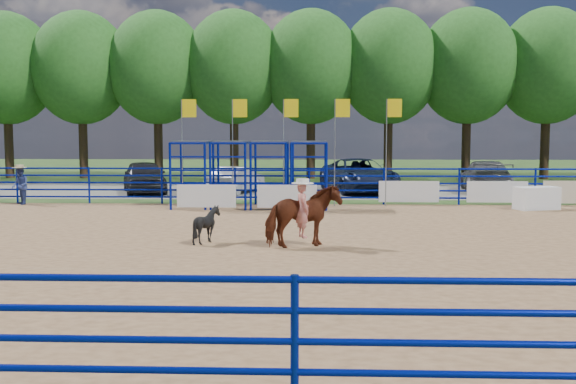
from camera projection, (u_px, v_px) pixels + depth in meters
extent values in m
plane|color=#385522|center=(306.00, 248.00, 15.96)|extent=(120.00, 120.00, 0.00)
cube|color=#9D764E|center=(306.00, 247.00, 15.96)|extent=(30.00, 20.00, 0.02)
cube|color=slate|center=(310.00, 190.00, 32.88)|extent=(40.00, 10.00, 0.01)
cube|color=white|center=(537.00, 198.00, 24.02)|extent=(1.75, 1.20, 0.85)
imported|color=#5B2512|center=(303.00, 216.00, 15.82)|extent=(2.01, 1.49, 1.55)
imported|color=red|center=(303.00, 182.00, 15.75)|extent=(0.50, 0.59, 1.36)
cylinder|color=white|center=(303.00, 153.00, 15.69)|extent=(0.54, 0.54, 0.12)
imported|color=black|center=(207.00, 225.00, 16.50)|extent=(1.07, 1.01, 0.95)
imported|color=navy|center=(20.00, 186.00, 25.66)|extent=(0.92, 0.94, 1.53)
cylinder|color=tan|center=(19.00, 167.00, 25.60)|extent=(0.56, 0.56, 0.11)
imported|color=black|center=(144.00, 176.00, 31.21)|extent=(3.30, 5.01, 1.59)
imported|color=#92959A|center=(237.00, 180.00, 31.02)|extent=(2.55, 4.15, 1.29)
imported|color=#151D36|center=(359.00, 175.00, 31.58)|extent=(4.03, 6.40, 1.65)
imported|color=#505052|center=(485.00, 176.00, 31.88)|extent=(2.87, 5.56, 1.54)
cube|color=white|center=(206.00, 196.00, 23.79)|extent=(2.20, 0.04, 0.85)
cube|color=white|center=(287.00, 196.00, 23.68)|extent=(2.20, 0.04, 0.85)
cube|color=white|center=(409.00, 192.00, 25.67)|extent=(2.40, 0.04, 0.85)
cube|color=white|center=(497.00, 192.00, 25.53)|extent=(2.40, 0.04, 0.85)
cube|color=beige|center=(574.00, 192.00, 25.41)|extent=(2.40, 0.04, 0.90)
cylinder|color=#3F2B19|center=(9.00, 142.00, 42.42)|extent=(0.56, 0.56, 4.80)
ellipsoid|color=#23561C|center=(6.00, 63.00, 41.97)|extent=(6.40, 6.40, 7.36)
cylinder|color=#3F2B19|center=(83.00, 142.00, 42.22)|extent=(0.56, 0.56, 4.80)
ellipsoid|color=#23561C|center=(81.00, 62.00, 41.77)|extent=(6.40, 6.40, 7.36)
cylinder|color=#3F2B19|center=(158.00, 142.00, 42.02)|extent=(0.56, 0.56, 4.80)
ellipsoid|color=#23561C|center=(157.00, 62.00, 41.57)|extent=(6.40, 6.40, 7.36)
cylinder|color=#3F2B19|center=(234.00, 142.00, 41.83)|extent=(0.56, 0.56, 4.80)
ellipsoid|color=#23561C|center=(234.00, 62.00, 41.38)|extent=(6.40, 6.40, 7.36)
cylinder|color=#3F2B19|center=(311.00, 142.00, 41.63)|extent=(0.56, 0.56, 4.80)
ellipsoid|color=#23561C|center=(311.00, 61.00, 41.18)|extent=(6.40, 6.40, 7.36)
cylinder|color=#3F2B19|center=(388.00, 142.00, 41.43)|extent=(0.56, 0.56, 4.80)
ellipsoid|color=#23561C|center=(389.00, 61.00, 40.98)|extent=(6.40, 6.40, 7.36)
cylinder|color=#3F2B19|center=(466.00, 142.00, 41.24)|extent=(0.56, 0.56, 4.80)
ellipsoid|color=#23561C|center=(468.00, 61.00, 40.79)|extent=(6.40, 6.40, 7.36)
cylinder|color=#3F2B19|center=(545.00, 142.00, 41.04)|extent=(0.56, 0.56, 4.80)
ellipsoid|color=#23561C|center=(548.00, 60.00, 40.59)|extent=(6.40, 6.40, 7.36)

